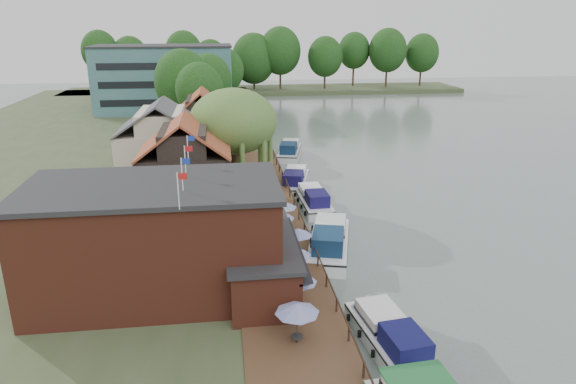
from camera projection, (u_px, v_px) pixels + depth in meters
name	position (u px, v px, depth m)	size (l,w,h in m)	color
ground	(394.00, 282.00, 36.28)	(260.00, 260.00, 0.00)	slate
land_bank	(78.00, 162.00, 65.35)	(50.00, 140.00, 1.00)	#384728
quay_deck	(268.00, 222.00, 44.37)	(6.00, 50.00, 0.10)	#47301E
quay_rail	(298.00, 213.00, 45.02)	(0.20, 49.00, 1.00)	black
pub	(188.00, 238.00, 32.14)	(20.00, 11.00, 7.30)	maroon
hotel_block	(165.00, 78.00, 97.12)	(25.40, 12.40, 12.30)	#38666B
cottage_a	(186.00, 165.00, 45.93)	(8.60, 7.60, 8.50)	black
cottage_b	(163.00, 141.00, 54.97)	(9.60, 8.60, 8.50)	beige
cottage_c	(203.00, 125.00, 63.92)	(7.60, 7.60, 8.50)	black
willow	(234.00, 141.00, 50.88)	(8.60, 8.60, 10.43)	#476B2D
umbrella_0	(297.00, 323.00, 27.28)	(2.40, 2.40, 2.38)	navy
umbrella_1	(299.00, 292.00, 30.42)	(2.15, 2.15, 2.38)	navy
umbrella_2	(296.00, 264.00, 33.89)	(2.02, 2.02, 2.38)	navy
umbrella_3	(298.00, 243.00, 37.02)	(2.08, 2.08, 2.38)	navy
umbrella_4	(280.00, 226.00, 40.16)	(2.26, 2.26, 2.38)	navy
umbrella_5	(284.00, 215.00, 42.46)	(2.19, 2.19, 2.38)	navy
cruiser_0	(391.00, 333.00, 28.52)	(2.91, 9.03, 2.15)	white
cruiser_1	(329.00, 238.00, 40.59)	(3.33, 10.28, 2.51)	white
cruiser_2	(313.00, 198.00, 50.32)	(2.89, 8.96, 2.14)	white
cruiser_3	(295.00, 178.00, 56.52)	(2.98, 9.23, 2.21)	white
cruiser_4	(290.00, 149.00, 69.26)	(3.05, 9.44, 2.27)	silver
swan	(427.00, 366.00, 27.10)	(0.44, 0.44, 0.44)	white
bank_tree_0	(200.00, 103.00, 71.78)	(6.64, 6.64, 11.22)	#143811
bank_tree_1	(183.00, 91.00, 78.20)	(8.61, 8.61, 12.65)	#143811
bank_tree_2	(209.00, 88.00, 87.36)	(7.81, 7.81, 11.42)	#143811
bank_tree_3	(225.00, 77.00, 104.39)	(7.70, 7.70, 11.39)	#143811
bank_tree_4	(225.00, 74.00, 112.14)	(6.77, 6.77, 11.05)	#143811
bank_tree_5	(209.00, 73.00, 119.41)	(6.01, 6.01, 10.01)	#143811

